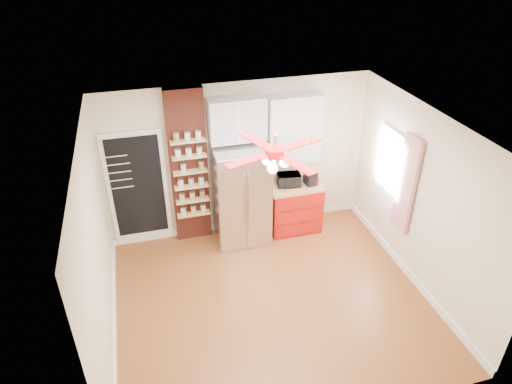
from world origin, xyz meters
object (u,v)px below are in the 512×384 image
object	(u,v)px
pantry_jar_oats	(183,168)
coffee_maker	(310,178)
ceiling_fan	(275,152)
fridge	(241,195)
canister_left	(316,181)
red_cabinet	(294,206)
toaster_oven	(289,180)

from	to	relation	value
pantry_jar_oats	coffee_maker	bearing A→B (deg)	-4.39
ceiling_fan	coffee_maker	xyz separation A→B (m)	(1.18, 1.63, -1.40)
fridge	canister_left	distance (m)	1.33
red_cabinet	fridge	bearing A→B (deg)	-177.05
fridge	pantry_jar_oats	bearing A→B (deg)	169.66
pantry_jar_oats	red_cabinet	bearing A→B (deg)	-3.50
ceiling_fan	toaster_oven	bearing A→B (deg)	64.51
canister_left	pantry_jar_oats	bearing A→B (deg)	175.10
red_cabinet	canister_left	distance (m)	0.63
ceiling_fan	pantry_jar_oats	xyz separation A→B (m)	(-0.95, 1.79, -0.99)
toaster_oven	canister_left	bearing A→B (deg)	-3.72
fridge	ceiling_fan	xyz separation A→B (m)	(0.05, -1.63, 1.55)
ceiling_fan	toaster_oven	distance (m)	2.35
toaster_oven	pantry_jar_oats	distance (m)	1.81
ceiling_fan	pantry_jar_oats	size ratio (longest dim) A/B	11.04
red_cabinet	ceiling_fan	size ratio (longest dim) A/B	0.67
canister_left	toaster_oven	bearing A→B (deg)	169.65
red_cabinet	ceiling_fan	bearing A→B (deg)	-118.71
red_cabinet	ceiling_fan	xyz separation A→B (m)	(-0.92, -1.68, 1.97)
fridge	ceiling_fan	distance (m)	2.25
canister_left	fridge	bearing A→B (deg)	178.85
ceiling_fan	pantry_jar_oats	world-z (taller)	ceiling_fan
toaster_oven	fridge	bearing A→B (deg)	-169.38
coffee_maker	canister_left	world-z (taller)	coffee_maker
fridge	toaster_oven	distance (m)	0.87
fridge	red_cabinet	bearing A→B (deg)	2.95
red_cabinet	pantry_jar_oats	bearing A→B (deg)	176.50
toaster_oven	canister_left	distance (m)	0.48
fridge	pantry_jar_oats	size ratio (longest dim) A/B	13.80
canister_left	red_cabinet	bearing A→B (deg)	167.96
ceiling_fan	canister_left	size ratio (longest dim) A/B	11.01
ceiling_fan	red_cabinet	bearing A→B (deg)	61.29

